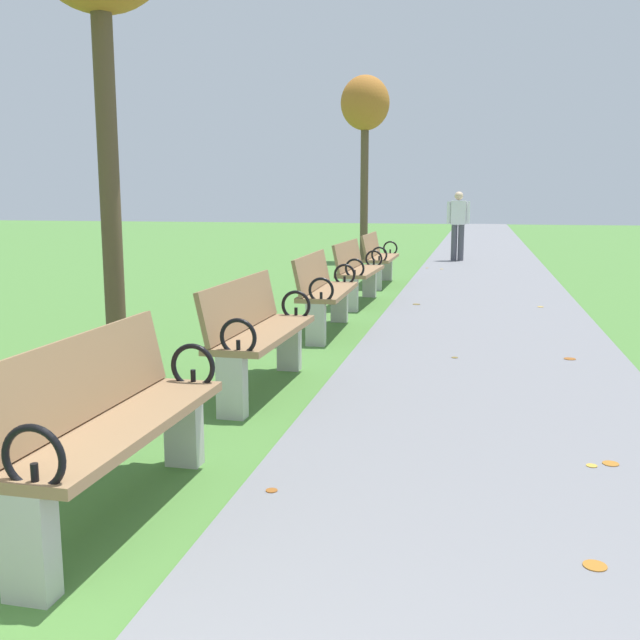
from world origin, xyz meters
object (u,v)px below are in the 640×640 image
Objects in this scene: tree_4 at (365,109)px; park_bench_4 at (324,291)px; park_bench_6 at (379,257)px; park_bench_5 at (357,270)px; pedestrian_walking at (458,222)px; park_bench_3 at (257,332)px; park_bench_2 at (110,422)px.

park_bench_4 is at bearing -83.93° from tree_4.
park_bench_5 is at bearing -90.00° from park_bench_6.
pedestrian_walking is at bearing 9.98° from tree_4.
pedestrian_walking is at bearing 82.79° from park_bench_4.
park_bench_5 is 1.00× the size of pedestrian_walking.
pedestrian_walking is (1.21, 9.59, 0.44)m from park_bench_4.
park_bench_6 is (-0.00, 7.19, 0.00)m from park_bench_3.
park_bench_3 is (0.00, 2.41, 0.00)m from park_bench_2.
park_bench_5 is 1.01× the size of park_bench_6.
park_bench_3 is at bearing -90.00° from park_bench_4.
park_bench_2 is 14.55m from tree_4.
park_bench_2 is 7.30m from park_bench_5.
tree_4 is at bearing 94.74° from park_bench_3.
park_bench_3 is 0.99× the size of pedestrian_walking.
park_bench_2 and park_bench_5 have the same top height.
park_bench_4 is 1.00× the size of park_bench_5.
tree_4 reaches higher than park_bench_3.
park_bench_2 and park_bench_3 have the same top height.
park_bench_4 and park_bench_5 have the same top height.
park_bench_5 is (0.00, 4.89, 0.00)m from park_bench_3.
park_bench_5 is at bearing -81.92° from tree_4.
pedestrian_walking reaches higher than park_bench_6.
park_bench_4 is at bearing -97.21° from pedestrian_walking.
tree_4 is at bearing 93.94° from park_bench_2.
park_bench_3 is 4.89m from park_bench_5.
park_bench_3 is at bearing -85.26° from tree_4.
pedestrian_walking is at bearing 84.31° from park_bench_3.
park_bench_2 is 0.99× the size of pedestrian_walking.
park_bench_2 is at bearing -90.00° from park_bench_6.
park_bench_5 is 7.60m from tree_4.
park_bench_3 is 2.58m from park_bench_4.
park_bench_2 is 9.60m from park_bench_6.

